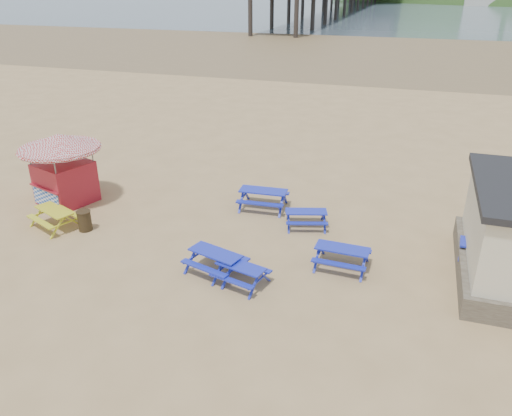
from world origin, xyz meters
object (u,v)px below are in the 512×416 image
(picnic_table_blue_b, at_px, (263,199))
(ice_cream_kiosk, at_px, (62,160))
(picnic_table_yellow, at_px, (55,218))
(litter_bin, at_px, (85,221))
(picnic_table_blue_a, at_px, (306,219))

(picnic_table_blue_b, xyz_separation_m, ice_cream_kiosk, (-8.00, -1.92, 1.45))
(picnic_table_yellow, bearing_deg, picnic_table_blue_b, 52.82)
(picnic_table_yellow, bearing_deg, ice_cream_kiosk, 138.95)
(litter_bin, bearing_deg, ice_cream_kiosk, 138.42)
(picnic_table_blue_b, relative_size, litter_bin, 2.57)
(picnic_table_blue_b, height_order, picnic_table_yellow, picnic_table_blue_b)
(ice_cream_kiosk, distance_m, litter_bin, 3.36)
(picnic_table_blue_a, distance_m, ice_cream_kiosk, 10.17)
(picnic_table_blue_a, relative_size, ice_cream_kiosk, 0.44)
(picnic_table_blue_a, height_order, litter_bin, litter_bin)
(ice_cream_kiosk, bearing_deg, picnic_table_blue_b, 31.77)
(ice_cream_kiosk, height_order, litter_bin, ice_cream_kiosk)
(picnic_table_blue_a, distance_m, picnic_table_blue_b, 2.30)
(picnic_table_yellow, relative_size, ice_cream_kiosk, 0.51)
(picnic_table_blue_a, xyz_separation_m, picnic_table_yellow, (-8.98, -2.94, 0.04))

